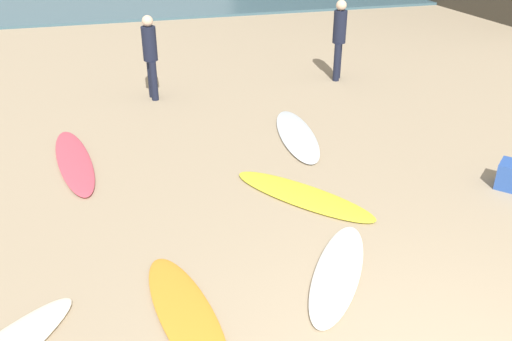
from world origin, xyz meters
name	(u,v)px	position (x,y,z in m)	size (l,w,h in m)	color
surfboard_0	(74,161)	(-3.30, 5.64, 0.04)	(0.50, 2.46, 0.07)	#D24C5E
surfboard_1	(186,313)	(-2.07, 1.77, 0.03)	(0.55, 2.04, 0.06)	orange
surfboard_3	(297,135)	(0.40, 5.73, 0.04)	(0.59, 2.23, 0.07)	silver
surfboard_5	(303,195)	(-0.14, 3.77, 0.03)	(0.59, 2.25, 0.06)	yellow
surfboard_6	(338,272)	(-0.30, 2.02, 0.04)	(0.51, 1.94, 0.07)	white
beachgoer_mid	(339,36)	(2.18, 8.47, 0.95)	(0.38, 0.38, 1.71)	#191E33
beachgoer_far	(150,54)	(-1.83, 8.25, 0.92)	(0.32, 0.34, 1.66)	#191E33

